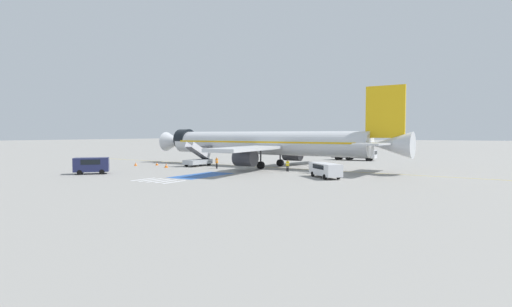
# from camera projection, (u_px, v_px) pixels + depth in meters

# --- Properties ---
(ground_plane) EXTENTS (600.00, 600.00, 0.00)m
(ground_plane) POSITION_uv_depth(u_px,v_px,m) (266.00, 168.00, 61.74)
(ground_plane) COLOR gray
(apron_leadline_yellow) EXTENTS (78.42, 3.29, 0.01)m
(apron_leadline_yellow) POSITION_uv_depth(u_px,v_px,m) (262.00, 167.00, 63.00)
(apron_leadline_yellow) COLOR gold
(apron_leadline_yellow) RESTS_ON ground_plane
(apron_stand_patch_blue) EXTENTS (4.08, 8.78, 0.01)m
(apron_stand_patch_blue) POSITION_uv_depth(u_px,v_px,m) (202.00, 175.00, 50.25)
(apron_stand_patch_blue) COLOR #2856A8
(apron_stand_patch_blue) RESTS_ON ground_plane
(apron_walkway_bar_0) EXTENTS (0.44, 3.60, 0.01)m
(apron_walkway_bar_0) POSITION_uv_depth(u_px,v_px,m) (143.00, 179.00, 45.91)
(apron_walkway_bar_0) COLOR silver
(apron_walkway_bar_0) RESTS_ON ground_plane
(apron_walkway_bar_1) EXTENTS (0.44, 3.60, 0.01)m
(apron_walkway_bar_1) POSITION_uv_depth(u_px,v_px,m) (151.00, 180.00, 45.29)
(apron_walkway_bar_1) COLOR silver
(apron_walkway_bar_1) RESTS_ON ground_plane
(apron_walkway_bar_2) EXTENTS (0.44, 3.60, 0.01)m
(apron_walkway_bar_2) POSITION_uv_depth(u_px,v_px,m) (159.00, 181.00, 44.66)
(apron_walkway_bar_2) COLOR silver
(apron_walkway_bar_2) RESTS_ON ground_plane
(apron_walkway_bar_3) EXTENTS (0.44, 3.60, 0.01)m
(apron_walkway_bar_3) POSITION_uv_depth(u_px,v_px,m) (167.00, 181.00, 44.04)
(apron_walkway_bar_3) COLOR silver
(apron_walkway_bar_3) RESTS_ON ground_plane
(apron_walkway_bar_4) EXTENTS (0.44, 3.60, 0.01)m
(apron_walkway_bar_4) POSITION_uv_depth(u_px,v_px,m) (175.00, 182.00, 43.42)
(apron_walkway_bar_4) COLOR silver
(apron_walkway_bar_4) RESTS_ON ground_plane
(airliner) EXTENTS (44.01, 33.74, 11.53)m
(airliner) POSITION_uv_depth(u_px,v_px,m) (266.00, 143.00, 62.42)
(airliner) COLOR silver
(airliner) RESTS_ON ground_plane
(boarding_stairs_forward) EXTENTS (2.39, 5.30, 4.00)m
(boarding_stairs_forward) POSITION_uv_depth(u_px,v_px,m) (198.00, 160.00, 64.54)
(boarding_stairs_forward) COLOR #ADB2BA
(boarding_stairs_forward) RESTS_ON ground_plane
(fuel_tanker) EXTENTS (8.68, 2.90, 3.54)m
(fuel_tanker) POSITION_uv_depth(u_px,v_px,m) (353.00, 151.00, 79.07)
(fuel_tanker) COLOR #38383D
(fuel_tanker) RESTS_ON ground_plane
(service_van_0) EXTENTS (5.26, 5.07, 1.74)m
(service_van_0) POSITION_uv_depth(u_px,v_px,m) (325.00, 169.00, 47.34)
(service_van_0) COLOR silver
(service_van_0) RESTS_ON ground_plane
(service_van_1) EXTENTS (4.27, 4.42, 2.12)m
(service_van_1) POSITION_uv_depth(u_px,v_px,m) (91.00, 164.00, 51.89)
(service_van_1) COLOR #1E234C
(service_van_1) RESTS_ON ground_plane
(ground_crew_0) EXTENTS (0.29, 0.46, 1.74)m
(ground_crew_0) POSITION_uv_depth(u_px,v_px,m) (217.00, 162.00, 59.91)
(ground_crew_0) COLOR black
(ground_crew_0) RESTS_ON ground_plane
(ground_crew_1) EXTENTS (0.47, 0.31, 1.62)m
(ground_crew_1) POSITION_uv_depth(u_px,v_px,m) (288.00, 165.00, 55.35)
(ground_crew_1) COLOR black
(ground_crew_1) RESTS_ON ground_plane
(traffic_cone_0) EXTENTS (0.50, 0.50, 0.55)m
(traffic_cone_0) POSITION_uv_depth(u_px,v_px,m) (157.00, 164.00, 66.22)
(traffic_cone_0) COLOR orange
(traffic_cone_0) RESTS_ON ground_plane
(traffic_cone_1) EXTENTS (0.59, 0.59, 0.65)m
(traffic_cone_1) POSITION_uv_depth(u_px,v_px,m) (166.00, 166.00, 61.69)
(traffic_cone_1) COLOR orange
(traffic_cone_1) RESTS_ON ground_plane
(traffic_cone_2) EXTENTS (0.50, 0.50, 0.56)m
(traffic_cone_2) POSITION_uv_depth(u_px,v_px,m) (136.00, 164.00, 65.19)
(traffic_cone_2) COLOR orange
(traffic_cone_2) RESTS_ON ground_plane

